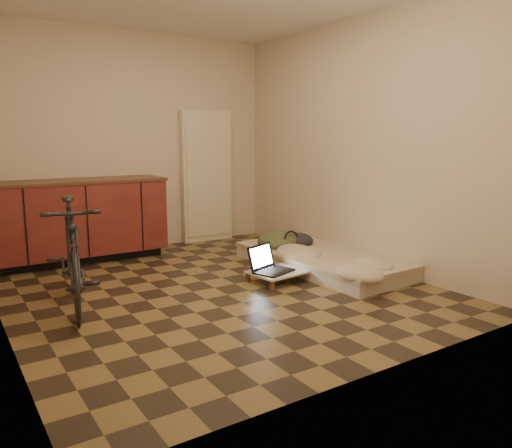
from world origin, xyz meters
TOP-DOWN VIEW (x-y plane):
  - room_shell at (0.00, 0.00)m, footprint 3.50×4.00m
  - cabinets at (-0.75, 1.70)m, footprint 1.84×0.62m
  - appliance_panel at (0.95, 1.94)m, footprint 0.70×0.10m
  - bicycle at (-1.20, 0.15)m, footprint 0.72×1.57m
  - futon at (1.30, 0.00)m, footprint 1.00×1.97m
  - clothing_pile at (1.22, 0.56)m, footprint 0.57×0.48m
  - headphones at (1.21, 0.42)m, footprint 0.25×0.23m
  - lap_desk at (0.67, -0.15)m, footprint 0.67×0.48m
  - laptop at (0.53, -0.12)m, footprint 0.44×0.41m
  - mouse at (0.88, -0.21)m, footprint 0.07×0.11m

SIDE VIEW (x-z plane):
  - futon at x=1.30m, z-range 0.00..0.17m
  - lap_desk at x=0.67m, z-range 0.04..0.14m
  - mouse at x=0.88m, z-range 0.11..0.14m
  - laptop at x=0.53m, z-range 0.03..0.28m
  - headphones at x=1.21m, z-range 0.17..0.32m
  - clothing_pile at x=1.22m, z-range 0.17..0.39m
  - cabinets at x=-0.75m, z-range 0.01..0.92m
  - bicycle at x=-1.20m, z-range 0.00..0.98m
  - appliance_panel at x=0.95m, z-range 0.00..1.70m
  - room_shell at x=0.00m, z-range 0.00..2.60m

